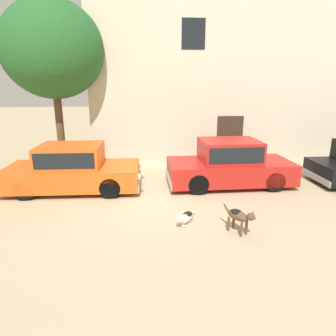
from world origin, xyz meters
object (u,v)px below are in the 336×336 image
object	(u,v)px
stray_dog_spotted	(186,217)
stray_dog_tan	(239,216)
parked_sedan_second	(229,163)
parked_sedan_nearest	(73,168)
acacia_tree_left	(52,50)

from	to	relation	value
stray_dog_spotted	stray_dog_tan	bearing A→B (deg)	97.17
parked_sedan_second	stray_dog_tan	bearing A→B (deg)	-103.20
stray_dog_spotted	stray_dog_tan	world-z (taller)	stray_dog_tan
parked_sedan_nearest	stray_dog_tan	size ratio (longest dim) A/B	5.33
acacia_tree_left	parked_sedan_second	bearing A→B (deg)	-19.86
parked_sedan_nearest	acacia_tree_left	distance (m)	4.47
parked_sedan_nearest	acacia_tree_left	bearing A→B (deg)	112.94
stray_dog_tan	stray_dog_spotted	bearing A→B (deg)	-152.26
parked_sedan_nearest	stray_dog_spotted	world-z (taller)	parked_sedan_nearest
parked_sedan_second	stray_dog_tan	xyz separation A→B (m)	(-0.77, -3.41, -0.33)
parked_sedan_nearest	parked_sedan_second	world-z (taller)	parked_sedan_second
stray_dog_tan	acacia_tree_left	size ratio (longest dim) A/B	0.13
parked_sedan_second	stray_dog_spotted	size ratio (longest dim) A/B	5.20
parked_sedan_second	stray_dog_tan	world-z (taller)	parked_sedan_second
acacia_tree_left	stray_dog_tan	bearing A→B (deg)	-46.65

